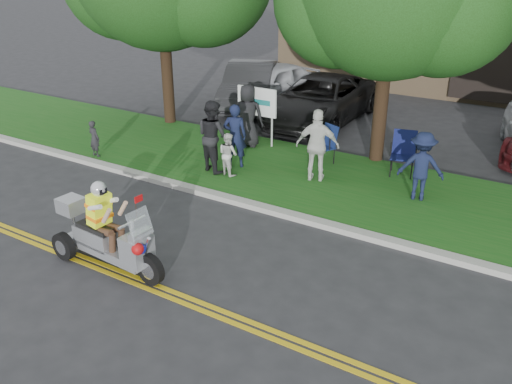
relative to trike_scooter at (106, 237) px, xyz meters
The scene contains 19 objects.
ground 1.88m from the trike_scooter, 11.27° to the left, with size 120.00×120.00×0.00m, color #28282B.
centerline_near 1.86m from the trike_scooter, ahead, with size 60.00×0.10×0.01m, color gold.
centerline_far 1.85m from the trike_scooter, ahead, with size 60.00×0.10×0.01m, color gold.
curb 3.86m from the trike_scooter, 62.65° to the left, with size 60.00×0.25×0.12m, color #A8A89E.
grass_verge 5.85m from the trike_scooter, 72.41° to the left, with size 60.00×4.00×0.10m, color #165216.
business_sign 7.08m from the trike_scooter, 99.32° to the left, with size 1.25×0.06×1.75m.
trike_scooter is the anchor object (origin of this frame).
lawn_chair_a 6.73m from the trike_scooter, 79.72° to the left, with size 0.71×0.72×1.00m.
lawn_chair_b 7.60m from the trike_scooter, 65.38° to the left, with size 0.70×0.72×1.09m.
spectator_adult_left 5.17m from the trike_scooter, 97.36° to the left, with size 0.60×0.39×1.64m, color #141B38.
spectator_adult_mid 4.73m from the trike_scooter, 101.97° to the left, with size 0.88×0.68×1.80m, color black.
spectator_adult_right 5.61m from the trike_scooter, 74.13° to the left, with size 1.03×0.43×1.76m, color silver.
spectator_chair_a 6.87m from the trike_scooter, 54.71° to the left, with size 1.01×0.58×1.56m, color #141A37.
spectator_chair_b 6.77m from the trike_scooter, 100.67° to the left, with size 0.87×0.57×1.78m, color black.
child_left 5.73m from the trike_scooter, 139.09° to the left, with size 0.36×0.24×0.99m, color black.
child_right 4.57m from the trike_scooter, 96.09° to the left, with size 0.52×0.41×1.07m, color silver.
parked_car_far_left 11.77m from the trike_scooter, 105.98° to the left, with size 1.78×4.43×1.51m, color silver.
parked_car_left 11.32m from the trike_scooter, 109.31° to the left, with size 1.66×4.75×1.57m, color #272729.
parked_car_mid 10.26m from the trike_scooter, 94.14° to the left, with size 2.48×5.38×1.49m, color black.
Camera 1 is at (4.98, -6.14, 5.20)m, focal length 38.00 mm.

